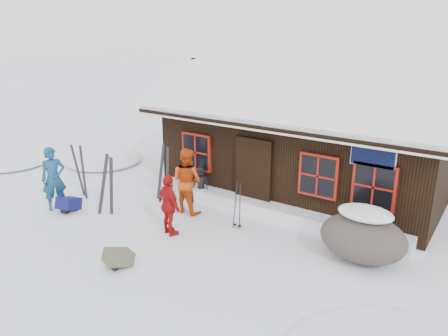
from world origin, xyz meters
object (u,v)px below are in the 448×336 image
at_px(skier_crouched, 201,183).
at_px(ski_poles, 237,206).
at_px(backpack_olive, 119,260).
at_px(boulder, 363,236).
at_px(ski_pair_left, 107,186).
at_px(skier_orange_left, 187,181).
at_px(skier_orange_right, 169,205).
at_px(backpack_blue, 69,206).
at_px(skier_teal, 54,179).

relative_size(skier_crouched, ski_poles, 0.75).
bearing_deg(backpack_olive, ski_poles, 87.45).
relative_size(boulder, ski_pair_left, 1.06).
distance_m(skier_orange_left, skier_orange_right, 1.45).
distance_m(ski_poles, backpack_blue, 4.84).
bearing_deg(ski_pair_left, skier_orange_right, -2.05).
height_order(ski_poles, backpack_olive, ski_poles).
height_order(ski_pair_left, ski_poles, ski_pair_left).
bearing_deg(ski_pair_left, backpack_olive, -41.24).
relative_size(ski_pair_left, backpack_olive, 3.20).
bearing_deg(ski_poles, boulder, 4.16).
xyz_separation_m(skier_teal, skier_crouched, (2.93, 2.94, -0.41)).
distance_m(skier_orange_right, ski_pair_left, 2.16).
distance_m(boulder, backpack_blue, 7.89).
relative_size(skier_orange_left, skier_crouched, 1.87).
height_order(ski_poles, backpack_blue, ski_poles).
bearing_deg(boulder, ski_poles, -175.84).
relative_size(skier_orange_left, ski_poles, 1.40).
relative_size(skier_orange_left, boulder, 0.96).
distance_m(boulder, ski_pair_left, 6.68).
bearing_deg(skier_orange_right, boulder, -141.61).
relative_size(skier_crouched, ski_pair_left, 0.55).
xyz_separation_m(skier_teal, skier_orange_right, (3.73, 0.59, -0.12)).
height_order(ski_pair_left, backpack_blue, ski_pair_left).
height_order(skier_crouched, boulder, boulder).
bearing_deg(skier_orange_left, skier_teal, 33.60).
xyz_separation_m(skier_orange_right, ski_pair_left, (-2.15, -0.05, 0.07)).
bearing_deg(ski_poles, skier_crouched, 151.05).
distance_m(skier_orange_left, backpack_blue, 3.42).
distance_m(skier_orange_right, backpack_olive, 1.90).
height_order(skier_orange_left, skier_crouched, skier_orange_left).
bearing_deg(ski_poles, skier_teal, -159.71).
bearing_deg(skier_teal, boulder, -49.24).
bearing_deg(ski_pair_left, skier_teal, -164.67).
height_order(skier_teal, skier_orange_right, skier_teal).
height_order(skier_teal, backpack_olive, skier_teal).
bearing_deg(ski_pair_left, skier_orange_left, 37.02).
height_order(skier_orange_right, boulder, skier_orange_right).
xyz_separation_m(skier_crouched, backpack_blue, (-2.48, -2.86, -0.33)).
bearing_deg(skier_crouched, skier_orange_right, -87.12).
bearing_deg(backpack_olive, ski_pair_left, 159.84).
height_order(skier_orange_right, backpack_blue, skier_orange_right).
bearing_deg(ski_pair_left, boulder, 9.73).
xyz_separation_m(skier_orange_right, backpack_blue, (-3.28, -0.52, -0.62)).
distance_m(skier_orange_right, skier_crouched, 2.50).
distance_m(boulder, ski_poles, 3.14).
distance_m(backpack_blue, backpack_olive, 3.61).
height_order(boulder, backpack_olive, boulder).
relative_size(skier_teal, boulder, 0.95).
relative_size(skier_orange_left, ski_pair_left, 1.02).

